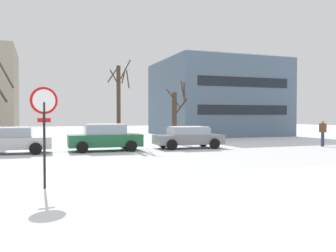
# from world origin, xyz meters

# --- Properties ---
(ground_plane) EXTENTS (120.00, 120.00, 0.00)m
(ground_plane) POSITION_xyz_m (0.00, 0.00, 0.00)
(ground_plane) COLOR white
(road_surface) EXTENTS (80.00, 8.35, 0.00)m
(road_surface) POSITION_xyz_m (0.00, 3.18, 0.00)
(road_surface) COLOR silver
(road_surface) RESTS_ON ground
(stop_sign) EXTENTS (0.75, 0.17, 2.85)m
(stop_sign) POSITION_xyz_m (-0.65, -2.05, 2.00)
(stop_sign) COLOR black
(stop_sign) RESTS_ON ground
(parked_car_silver) EXTENTS (4.64, 2.29, 1.44)m
(parked_car_silver) POSITION_xyz_m (-2.38, 8.39, 0.74)
(parked_car_silver) COLOR silver
(parked_car_silver) RESTS_ON ground
(parked_car_green) EXTENTS (4.24, 2.25, 1.57)m
(parked_car_green) POSITION_xyz_m (2.86, 8.25, 0.79)
(parked_car_green) COLOR #1E6038
(parked_car_green) RESTS_ON ground
(parked_car_gray) EXTENTS (4.35, 2.16, 1.38)m
(parked_car_gray) POSITION_xyz_m (8.10, 8.16, 0.71)
(parked_car_gray) COLOR slate
(parked_car_gray) RESTS_ON ground
(pedestrian_crossing) EXTENTS (0.38, 0.42, 1.76)m
(pedestrian_crossing) POSITION_xyz_m (17.09, 6.38, 1.03)
(pedestrian_crossing) COLOR #2D334C
(pedestrian_crossing) RESTS_ON ground
(tree_far_left) EXTENTS (1.62, 1.64, 5.82)m
(tree_far_left) POSITION_xyz_m (4.35, 11.31, 2.94)
(tree_far_left) COLOR #423326
(tree_far_left) RESTS_ON ground
(tree_far_right) EXTENTS (1.81, 1.96, 4.59)m
(tree_far_right) POSITION_xyz_m (8.68, 11.93, 2.12)
(tree_far_right) COLOR #423326
(tree_far_right) RESTS_ON ground
(building_far_right) EXTENTS (11.95, 11.19, 7.89)m
(building_far_right) POSITION_xyz_m (17.33, 22.08, 3.94)
(building_far_right) COLOR slate
(building_far_right) RESTS_ON ground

